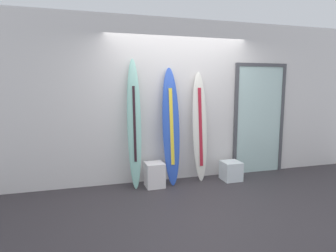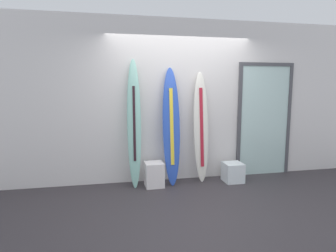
# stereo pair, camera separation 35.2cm
# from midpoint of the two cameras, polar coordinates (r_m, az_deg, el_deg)

# --- Properties ---
(ground) EXTENTS (8.00, 8.00, 0.04)m
(ground) POSITION_cam_midpoint_polar(r_m,az_deg,el_deg) (4.12, 4.86, -15.94)
(ground) COLOR #332E32
(wall_back) EXTENTS (7.20, 0.20, 2.80)m
(wall_back) POSITION_cam_midpoint_polar(r_m,az_deg,el_deg) (5.01, -0.23, 5.13)
(wall_back) COLOR silver
(wall_back) RESTS_ON ground
(surfboard_seafoam) EXTENTS (0.24, 0.34, 2.10)m
(surfboard_seafoam) POSITION_cam_midpoint_polar(r_m,az_deg,el_deg) (4.58, -9.07, 0.21)
(surfboard_seafoam) COLOR #8AC6B7
(surfboard_seafoam) RESTS_ON ground
(surfboard_cobalt) EXTENTS (0.30, 0.36, 1.97)m
(surfboard_cobalt) POSITION_cam_midpoint_polar(r_m,az_deg,el_deg) (4.70, -1.52, -0.23)
(surfboard_cobalt) COLOR blue
(surfboard_cobalt) RESTS_ON ground
(surfboard_ivory) EXTENTS (0.28, 0.27, 1.90)m
(surfboard_ivory) POSITION_cam_midpoint_polar(r_m,az_deg,el_deg) (4.90, 4.44, -0.20)
(surfboard_ivory) COLOR silver
(surfboard_ivory) RESTS_ON ground
(display_block_left) EXTENTS (0.32, 0.32, 0.33)m
(display_block_left) POSITION_cam_midpoint_polar(r_m,az_deg,el_deg) (5.13, 10.76, -8.95)
(display_block_left) COLOR white
(display_block_left) RESTS_ON ground
(display_block_center) EXTENTS (0.31, 0.31, 0.41)m
(display_block_center) POSITION_cam_midpoint_polar(r_m,az_deg,el_deg) (4.72, -4.91, -9.87)
(display_block_center) COLOR white
(display_block_center) RESTS_ON ground
(glass_door) EXTENTS (1.07, 0.06, 2.08)m
(glass_door) POSITION_cam_midpoint_polar(r_m,az_deg,el_deg) (5.58, 16.33, 1.74)
(glass_door) COLOR silver
(glass_door) RESTS_ON ground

